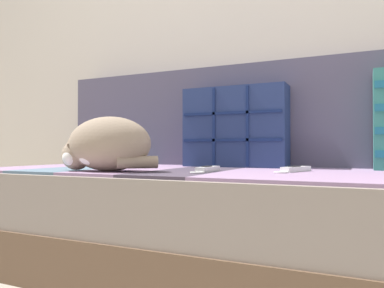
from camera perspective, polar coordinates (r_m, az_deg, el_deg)
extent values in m
plane|color=#A89E8E|center=(1.45, 4.84, -20.16)|extent=(14.00, 14.00, 0.00)
cube|color=brown|center=(1.51, 6.16, -15.66)|extent=(2.15, 0.90, 0.19)
cube|color=gray|center=(1.47, 6.15, -8.29)|extent=(2.11, 0.89, 0.20)
cube|color=gray|center=(1.92, -19.88, -3.27)|extent=(0.25, 0.80, 0.01)
cube|color=slate|center=(1.76, -14.01, -3.54)|extent=(0.25, 0.80, 0.01)
cube|color=gray|center=(1.61, -6.98, -3.81)|extent=(0.25, 0.80, 0.01)
cube|color=#423847|center=(1.49, 1.31, -4.06)|extent=(0.25, 0.80, 0.01)
cube|color=gray|center=(1.41, 10.79, -4.24)|extent=(0.25, 0.80, 0.01)
cube|color=gray|center=(1.37, 21.14, -4.31)|extent=(0.25, 0.80, 0.01)
cube|color=#514C60|center=(1.83, 10.01, 4.30)|extent=(2.11, 0.14, 0.48)
cube|color=navy|center=(1.71, 6.60, 2.57)|extent=(0.47, 0.13, 0.36)
cube|color=navy|center=(1.64, 5.85, 0.63)|extent=(0.45, 0.01, 0.01)
cube|color=navy|center=(1.67, 3.34, 2.64)|extent=(0.01, 0.01, 0.35)
cube|color=navy|center=(1.65, 5.84, 4.76)|extent=(0.45, 0.01, 0.01)
cube|color=navy|center=(1.62, 8.44, 2.75)|extent=(0.01, 0.01, 0.35)
ellipsoid|color=gray|center=(1.39, -12.48, 0.02)|extent=(0.34, 0.24, 0.20)
sphere|color=gray|center=(1.46, -17.19, -1.65)|extent=(0.11, 0.11, 0.11)
sphere|color=white|center=(1.43, -18.00, -1.99)|extent=(0.06, 0.06, 0.06)
ellipsoid|color=white|center=(1.37, -15.54, -1.21)|extent=(0.09, 0.05, 0.09)
cylinder|color=gray|center=(1.32, -8.34, -2.76)|extent=(0.14, 0.12, 0.04)
cone|color=gray|center=(1.43, -17.81, 0.79)|extent=(0.04, 0.04, 0.04)
cone|color=gray|center=(1.48, -16.57, 0.74)|extent=(0.04, 0.04, 0.04)
cube|color=white|center=(1.34, 2.46, -3.84)|extent=(0.04, 0.15, 0.02)
cube|color=black|center=(1.33, 2.28, -3.41)|extent=(0.02, 0.05, 0.00)
cube|color=black|center=(1.40, 3.56, -3.70)|extent=(0.03, 0.01, 0.02)
torus|color=silver|center=(1.25, 0.77, -4.36)|extent=(0.05, 0.05, 0.01)
cube|color=white|center=(1.38, 15.57, -3.71)|extent=(0.09, 0.15, 0.02)
cube|color=black|center=(1.37, 15.33, -3.30)|extent=(0.04, 0.06, 0.00)
cube|color=black|center=(1.45, 16.99, -3.58)|extent=(0.03, 0.02, 0.02)
torus|color=silver|center=(1.30, 13.41, -4.20)|extent=(0.06, 0.06, 0.01)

